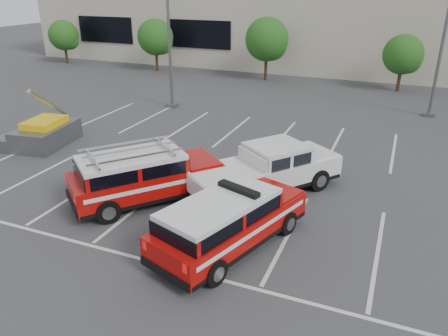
# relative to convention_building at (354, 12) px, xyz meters

# --- Properties ---
(ground) EXTENTS (120.00, 120.00, 0.00)m
(ground) POSITION_rel_convention_building_xyz_m (-0.18, -31.86, -4.72)
(ground) COLOR #38383B
(ground) RESTS_ON ground
(stall_markings) EXTENTS (23.00, 15.00, 0.01)m
(stall_markings) POSITION_rel_convention_building_xyz_m (-0.18, -27.36, -4.71)
(stall_markings) COLOR silver
(stall_markings) RESTS_ON ground
(convention_building) EXTENTS (60.00, 16.99, 13.20)m
(convention_building) POSITION_rel_convention_building_xyz_m (0.00, 0.00, 0.00)
(convention_building) COLOR beige
(convention_building) RESTS_ON ground
(tree_far_left) EXTENTS (2.77, 2.77, 3.99)m
(tree_far_left) POSITION_rel_convention_building_xyz_m (-25.09, -9.82, -2.22)
(tree_far_left) COLOR #3F2B19
(tree_far_left) RESTS_ON ground
(tree_left) EXTENTS (3.07, 3.07, 4.42)m
(tree_left) POSITION_rel_convention_building_xyz_m (-15.09, -9.82, -1.95)
(tree_left) COLOR #3F2B19
(tree_left) RESTS_ON ground
(tree_mid_left) EXTENTS (3.37, 3.37, 4.85)m
(tree_mid_left) POSITION_rel_convention_building_xyz_m (-5.09, -9.82, -1.68)
(tree_mid_left) COLOR #3F2B19
(tree_mid_left) RESTS_ON ground
(tree_mid_right) EXTENTS (2.77, 2.77, 3.99)m
(tree_mid_right) POSITION_rel_convention_building_xyz_m (4.91, -9.82, -2.22)
(tree_mid_right) COLOR #3F2B19
(tree_mid_right) RESTS_ON ground
(light_pole_left) EXTENTS (0.90, 0.60, 10.24)m
(light_pole_left) POSITION_rel_convention_building_xyz_m (-8.18, -19.86, 0.47)
(light_pole_left) COLOR #59595E
(light_pole_left) RESTS_ON ground
(light_pole_mid) EXTENTS (0.90, 0.60, 10.24)m
(light_pole_mid) POSITION_rel_convention_building_xyz_m (6.82, -15.86, 0.47)
(light_pole_mid) COLOR #59595E
(light_pole_mid) RESTS_ON ground
(fire_chief_suv) EXTENTS (3.51, 5.60, 1.85)m
(fire_chief_suv) POSITION_rel_convention_building_xyz_m (1.02, -33.15, -3.96)
(fire_chief_suv) COLOR #A50A08
(fire_chief_suv) RESTS_ON ground
(white_pickup) EXTENTS (5.20, 5.94, 1.81)m
(white_pickup) POSITION_rel_convention_building_xyz_m (0.89, -29.14, -4.00)
(white_pickup) COLOR silver
(white_pickup) RESTS_ON ground
(ladder_suv) EXTENTS (4.98, 5.40, 2.09)m
(ladder_suv) POSITION_rel_convention_building_xyz_m (-2.91, -31.51, -3.89)
(ladder_suv) COLOR #A50A08
(ladder_suv) RESTS_ON ground
(utility_rig) EXTENTS (2.97, 3.69, 2.91)m
(utility_rig) POSITION_rel_convention_building_xyz_m (-10.57, -28.38, -4.14)
(utility_rig) COLOR #59595E
(utility_rig) RESTS_ON ground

